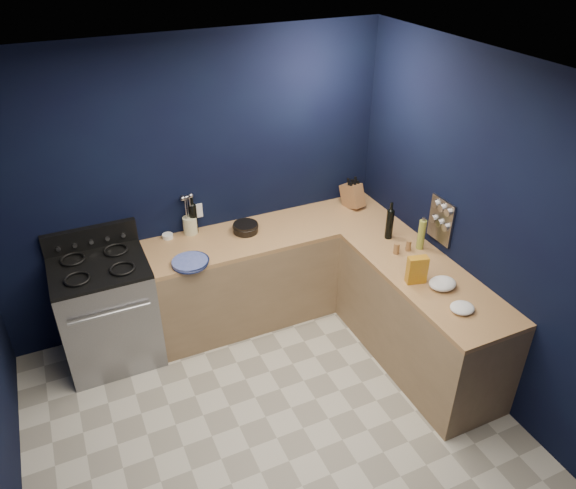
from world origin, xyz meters
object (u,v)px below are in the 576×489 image
gas_range (108,313)px  plate_stack (190,262)px  utensil_crock (190,225)px  crouton_bag (417,270)px  knife_block (352,196)px

gas_range → plate_stack: (0.69, -0.22, 0.46)m
utensil_crock → crouton_bag: crouton_bag is taller
gas_range → plate_stack: plate_stack is taller
plate_stack → knife_block: 1.75m
plate_stack → utensil_crock: size_ratio=1.87×
knife_block → crouton_bag: bearing=-111.9°
knife_block → crouton_bag: 1.32m
plate_stack → crouton_bag: 1.81m
gas_range → crouton_bag: (2.22, -1.19, 0.55)m
gas_range → knife_block: bearing=2.8°
gas_range → crouton_bag: size_ratio=4.09×
plate_stack → knife_block: bearing=11.1°
gas_range → knife_block: (2.41, 0.12, 0.55)m
crouton_bag → plate_stack: bearing=161.8°
knife_block → crouton_bag: (-0.19, -1.30, -0.00)m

